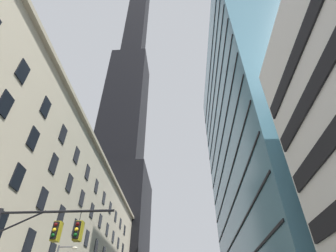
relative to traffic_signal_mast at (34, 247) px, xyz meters
name	(u,v)px	position (x,y,z in m)	size (l,w,h in m)	color
station_building	(55,235)	(-12.81, 28.13, 8.46)	(12.86, 72.74, 27.30)	#BCAF93
dark_skyscraper	(122,134)	(-16.66, 71.36, 60.86)	(24.53, 24.53, 223.71)	black
glass_office_midrise	(276,143)	(24.72, 24.41, 22.29)	(18.98, 39.41, 54.91)	teal
traffic_signal_mast	(34,247)	(0.00, 0.00, 0.00)	(6.84, 0.63, 7.13)	black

